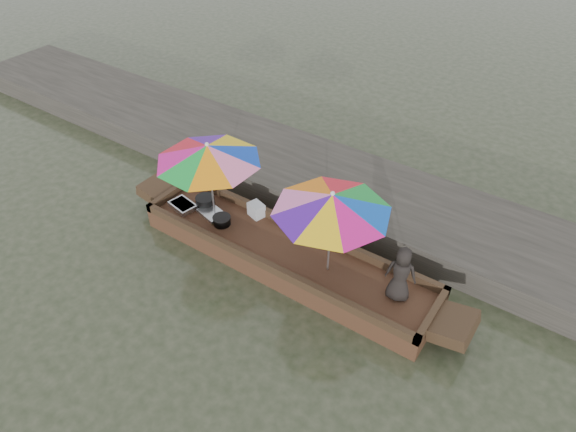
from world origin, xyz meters
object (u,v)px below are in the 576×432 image
Objects in this scene: boat_hull at (285,256)px; supply_bag at (256,210)px; tray_scallop at (212,213)px; tray_crayfish at (183,206)px; vendor at (401,274)px; cooking_pot at (205,201)px; charcoal_grill at (222,221)px; umbrella_bow at (211,182)px; umbrella_stern at (330,233)px.

boat_hull is 19.11× the size of supply_bag.
boat_hull is 10.92× the size of tray_scallop.
supply_bag reaches higher than tray_crayfish.
vendor is at bearing 1.31° from tray_scallop.
cooking_pot reaches higher than charcoal_grill.
umbrella_bow is (-1.55, 0.00, 0.95)m from boat_hull.
boat_hull is 2.23m from tray_crayfish.
cooking_pot is 0.66m from charcoal_grill.
tray_scallop is at bearing -147.71° from supply_bag.
umbrella_bow and umbrella_stern have the same top height.
umbrella_stern is (0.85, 0.00, 0.95)m from boat_hull.
vendor is (3.65, 0.08, 0.45)m from tray_scallop.
umbrella_bow reaches higher than cooking_pot.
cooking_pot reaches higher than boat_hull.
tray_scallop is 0.35m from charcoal_grill.
cooking_pot is 0.19× the size of umbrella_bow.
vendor is at bearing 3.23° from charcoal_grill.
tray_crayfish is 1.59× the size of charcoal_grill.
tray_scallop is 0.27× the size of umbrella_stern.
tray_scallop is at bearing 14.42° from tray_crayfish.
cooking_pot is 0.31m from tray_scallop.
umbrella_stern is at bearing 2.49° from charcoal_grill.
boat_hull is at bearing -4.48° from cooking_pot.
boat_hull is 1.08m from supply_bag.
vendor is at bearing 1.51° from umbrella_bow.
supply_bag reaches higher than cooking_pot.
umbrella_bow is at bearing -11.70° from vendor.
vendor reaches higher than boat_hull.
vendor is (3.93, -0.06, 0.39)m from cooking_pot.
boat_hull is 17.35× the size of charcoal_grill.
cooking_pot is at bearing -14.01° from vendor.
tray_scallop is at bearing 179.77° from umbrella_stern.
cooking_pot is 0.72× the size of tray_crayfish.
boat_hull is 1.93m from cooking_pot.
umbrella_stern reaches higher than tray_scallop.
tray_crayfish is at bearing -168.25° from umbrella_bow.
vendor reaches higher than tray_scallop.
boat_hull is 1.27m from umbrella_stern.
umbrella_bow is (-0.25, 0.09, 0.70)m from charcoal_grill.
umbrella_bow is at bearing -143.48° from supply_bag.
supply_bag is 0.99m from umbrella_bow.
supply_bag reaches higher than charcoal_grill.
tray_scallop is 1.59× the size of charcoal_grill.
umbrella_stern reaches higher than vendor.
cooking_pot is 0.79m from umbrella_bow.
umbrella_stern is at bearing -0.23° from tray_scallop.
tray_crayfish is at bearing -177.15° from charcoal_grill.
tray_crayfish is (-0.31, -0.29, -0.05)m from cooking_pot.
tray_crayfish is 0.51× the size of vendor.
tray_scallop is at bearing 173.50° from umbrella_bow.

